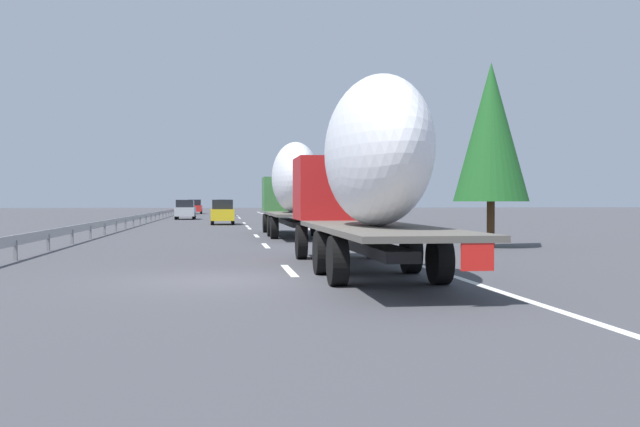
# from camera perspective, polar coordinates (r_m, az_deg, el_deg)

# --- Properties ---
(ground_plane) EXTENTS (260.00, 260.00, 0.00)m
(ground_plane) POSITION_cam_1_polar(r_m,az_deg,el_deg) (56.42, -7.73, -0.81)
(ground_plane) COLOR #424247
(lane_stripe_0) EXTENTS (3.20, 0.20, 0.01)m
(lane_stripe_0) POSITION_cam_1_polar(r_m,az_deg,el_deg) (18.55, -2.43, -4.48)
(lane_stripe_0) COLOR white
(lane_stripe_0) RESTS_ON ground_plane
(lane_stripe_1) EXTENTS (3.20, 0.20, 0.01)m
(lane_stripe_1) POSITION_cam_1_polar(r_m,az_deg,el_deg) (28.81, -4.28, -2.53)
(lane_stripe_1) COLOR white
(lane_stripe_1) RESTS_ON ground_plane
(lane_stripe_2) EXTENTS (3.20, 0.20, 0.01)m
(lane_stripe_2) POSITION_cam_1_polar(r_m,az_deg,el_deg) (36.93, -5.01, -1.75)
(lane_stripe_2) COLOR white
(lane_stripe_2) RESTS_ON ground_plane
(lane_stripe_3) EXTENTS (3.20, 0.20, 0.01)m
(lane_stripe_3) POSITION_cam_1_polar(r_m,az_deg,el_deg) (46.92, -5.56, -1.17)
(lane_stripe_3) COLOR white
(lane_stripe_3) RESTS_ON ground_plane
(lane_stripe_4) EXTENTS (3.20, 0.20, 0.01)m
(lane_stripe_4) POSITION_cam_1_polar(r_m,az_deg,el_deg) (51.12, -5.73, -0.99)
(lane_stripe_4) COLOR white
(lane_stripe_4) RESTS_ON ground_plane
(lane_stripe_5) EXTENTS (3.20, 0.20, 0.01)m
(lane_stripe_5) POSITION_cam_1_polar(r_m,az_deg,el_deg) (58.52, -5.96, -0.74)
(lane_stripe_5) COLOR white
(lane_stripe_5) RESTS_ON ground_plane
(lane_stripe_6) EXTENTS (3.20, 0.20, 0.01)m
(lane_stripe_6) POSITION_cam_1_polar(r_m,az_deg,el_deg) (79.69, -6.40, -0.28)
(lane_stripe_6) COLOR white
(lane_stripe_6) RESTS_ON ground_plane
(lane_stripe_7) EXTENTS (3.20, 0.20, 0.01)m
(lane_stripe_7) POSITION_cam_1_polar(r_m,az_deg,el_deg) (74.83, -6.32, -0.36)
(lane_stripe_7) COLOR white
(lane_stripe_7) RESTS_ON ground_plane
(lane_stripe_8) EXTENTS (3.20, 0.20, 0.01)m
(lane_stripe_8) POSITION_cam_1_polar(r_m,az_deg,el_deg) (88.45, -6.52, -0.15)
(lane_stripe_8) COLOR white
(lane_stripe_8) RESTS_ON ground_plane
(lane_stripe_9) EXTENTS (3.20, 0.20, 0.01)m
(lane_stripe_9) POSITION_cam_1_polar(r_m,az_deg,el_deg) (115.85, -6.77, 0.12)
(lane_stripe_9) COLOR white
(lane_stripe_9) RESTS_ON ground_plane
(edge_line_right) EXTENTS (110.00, 0.20, 0.01)m
(edge_line_right) POSITION_cam_1_polar(r_m,az_deg,el_deg) (61.65, -2.60, -0.65)
(edge_line_right) COLOR white
(edge_line_right) RESTS_ON ground_plane
(truck_lead) EXTENTS (12.76, 2.55, 4.62)m
(truck_lead) POSITION_cam_1_polar(r_m,az_deg,el_deg) (36.50, -2.15, 2.27)
(truck_lead) COLOR #387038
(truck_lead) RESTS_ON ground_plane
(truck_trailing) EXTENTS (13.02, 2.55, 4.61)m
(truck_trailing) POSITION_cam_1_polar(r_m,az_deg,el_deg) (17.85, 3.60, 3.49)
(truck_trailing) COLOR #B21919
(truck_trailing) RESTS_ON ground_plane
(car_blue_sedan) EXTENTS (4.69, 1.79, 1.93)m
(car_blue_sedan) POSITION_cam_1_polar(r_m,az_deg,el_deg) (89.86, -7.56, 0.47)
(car_blue_sedan) COLOR #28479E
(car_blue_sedan) RESTS_ON ground_plane
(car_yellow_coupe) EXTENTS (4.02, 1.73, 1.86)m
(car_yellow_coupe) POSITION_cam_1_polar(r_m,az_deg,el_deg) (54.87, -7.64, 0.11)
(car_yellow_coupe) COLOR gold
(car_yellow_coupe) RESTS_ON ground_plane
(car_red_compact) EXTENTS (4.57, 1.86, 1.94)m
(car_red_compact) POSITION_cam_1_polar(r_m,az_deg,el_deg) (100.69, -9.77, 0.53)
(car_red_compact) COLOR red
(car_red_compact) RESTS_ON ground_plane
(car_silver_hatch) EXTENTS (4.68, 1.86, 1.87)m
(car_silver_hatch) POSITION_cam_1_polar(r_m,az_deg,el_deg) (70.82, -10.51, 0.31)
(car_silver_hatch) COLOR #ADB2B7
(car_silver_hatch) RESTS_ON ground_plane
(road_sign) EXTENTS (0.10, 0.90, 3.22)m
(road_sign) POSITION_cam_1_polar(r_m,az_deg,el_deg) (57.51, -1.04, 1.45)
(road_sign) COLOR gray
(road_sign) RESTS_ON ground_plane
(tree_0) EXTENTS (2.86, 2.86, 7.05)m
(tree_0) POSITION_cam_1_polar(r_m,az_deg,el_deg) (28.61, 13.26, 6.22)
(tree_0) COLOR #472D19
(tree_0) RESTS_ON ground_plane
(tree_1) EXTENTS (3.96, 3.96, 6.51)m
(tree_1) POSITION_cam_1_polar(r_m,az_deg,el_deg) (71.16, 0.50, 2.81)
(tree_1) COLOR #472D19
(tree_1) RESTS_ON ground_plane
(tree_2) EXTENTS (3.64, 3.64, 7.38)m
(tree_2) POSITION_cam_1_polar(r_m,az_deg,el_deg) (55.52, 2.70, 3.71)
(tree_2) COLOR #472D19
(tree_2) RESTS_ON ground_plane
(tree_3) EXTENTS (3.02, 3.02, 7.82)m
(tree_3) POSITION_cam_1_polar(r_m,az_deg,el_deg) (50.81, 4.82, 4.45)
(tree_3) COLOR #472D19
(tree_3) RESTS_ON ground_plane
(tree_4) EXTENTS (3.74, 3.74, 6.40)m
(tree_4) POSITION_cam_1_polar(r_m,az_deg,el_deg) (57.06, 3.91, 3.24)
(tree_4) COLOR #472D19
(tree_4) RESTS_ON ground_plane
(guardrail_median) EXTENTS (94.00, 0.10, 0.76)m
(guardrail_median) POSITION_cam_1_polar(r_m,az_deg,el_deg) (59.72, -13.49, -0.18)
(guardrail_median) COLOR #9EA0A5
(guardrail_median) RESTS_ON ground_plane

